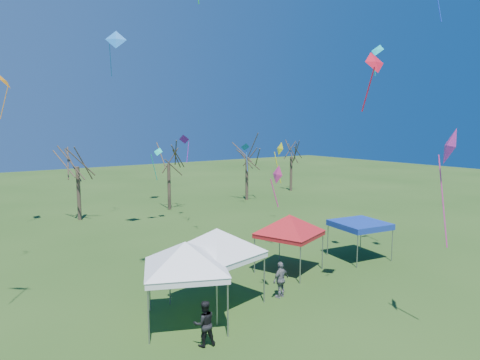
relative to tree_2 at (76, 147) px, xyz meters
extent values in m
plane|color=#234415|center=(2.37, -24.38, -6.29)|extent=(140.00, 140.00, 0.00)
cylinder|color=#3D2D21|center=(0.00, 0.00, -3.97)|extent=(0.32, 0.32, 4.64)
cylinder|color=#3D2D21|center=(8.40, -0.33, -4.05)|extent=(0.32, 0.32, 4.49)
cylinder|color=#3D2D21|center=(17.72, -0.38, -4.05)|extent=(0.32, 0.32, 4.47)
cylinder|color=#3D2D21|center=(26.09, 1.69, -4.17)|extent=(0.32, 0.32, 4.23)
cylinder|color=gray|center=(-3.75, -23.33, -5.22)|extent=(0.06, 0.06, 2.14)
cylinder|color=gray|center=(-2.52, -20.60, -5.22)|extent=(0.06, 0.06, 2.14)
cylinder|color=gray|center=(-1.01, -24.56, -5.22)|extent=(0.06, 0.06, 2.14)
cylinder|color=gray|center=(0.22, -21.83, -5.22)|extent=(0.06, 0.06, 2.14)
cube|color=white|center=(-1.77, -22.58, -4.02)|extent=(4.25, 4.25, 0.26)
pyramid|color=white|center=(-1.77, -22.58, -2.82)|extent=(4.15, 4.15, 1.07)
cylinder|color=gray|center=(-0.85, -23.51, -5.19)|extent=(0.07, 0.07, 2.19)
cylinder|color=gray|center=(-1.49, -20.51, -5.19)|extent=(0.07, 0.07, 2.19)
cylinder|color=gray|center=(2.15, -22.86, -5.19)|extent=(0.07, 0.07, 2.19)
cylinder|color=gray|center=(1.51, -19.87, -5.19)|extent=(0.07, 0.07, 2.19)
cube|color=white|center=(0.33, -21.69, -3.97)|extent=(3.91, 3.91, 0.26)
pyramid|color=white|center=(0.33, -21.69, -2.74)|extent=(4.54, 4.54, 1.10)
cylinder|color=gray|center=(5.14, -22.10, -5.29)|extent=(0.06, 0.06, 2.00)
cylinder|color=gray|center=(4.19, -19.47, -5.29)|extent=(0.06, 0.06, 2.00)
cylinder|color=gray|center=(7.78, -21.15, -5.29)|extent=(0.06, 0.06, 2.00)
cylinder|color=gray|center=(6.82, -18.51, -5.29)|extent=(0.06, 0.06, 2.00)
cube|color=#A71015|center=(5.98, -20.31, -4.17)|extent=(3.85, 3.85, 0.24)
pyramid|color=#A71015|center=(5.98, -20.31, -3.04)|extent=(4.00, 4.00, 1.00)
cylinder|color=gray|center=(9.56, -22.17, -5.32)|extent=(0.06, 0.06, 1.93)
cylinder|color=gray|center=(9.98, -19.50, -5.32)|extent=(0.06, 0.06, 1.93)
cylinder|color=gray|center=(12.23, -22.60, -5.32)|extent=(0.06, 0.06, 1.93)
cylinder|color=gray|center=(12.66, -19.92, -5.32)|extent=(0.06, 0.06, 1.93)
cube|color=navy|center=(11.11, -21.05, -4.24)|extent=(3.32, 3.32, 0.23)
cube|color=navy|center=(11.11, -21.05, -4.07)|extent=(3.32, 3.32, 0.12)
imported|color=black|center=(-2.10, -24.62, -5.42)|extent=(0.99, 0.85, 1.74)
imported|color=slate|center=(3.17, -22.85, -5.42)|extent=(1.08, 0.59, 1.75)
cone|color=blue|center=(0.79, -8.30, 7.68)|extent=(1.59, 1.24, 1.32)
cube|color=blue|center=(0.42, -8.14, 6.28)|extent=(0.38, 0.79, 2.11)
cone|color=red|center=(5.50, -25.98, 4.51)|extent=(1.10, 0.69, 0.95)
cube|color=red|center=(5.18, -25.93, 3.36)|extent=(0.14, 0.68, 1.80)
cone|color=#CD2D71|center=(2.53, -23.23, -0.29)|extent=(0.36, 0.87, 0.85)
cube|color=#CD2D71|center=(2.57, -23.03, -1.16)|extent=(0.45, 0.12, 1.33)
cone|color=#EA349D|center=(5.28, -29.47, 1.16)|extent=(1.33, 1.31, 1.35)
cube|color=#EA349D|center=(5.46, -29.30, -0.93)|extent=(0.40, 0.41, 3.49)
cone|color=yellow|center=(7.70, -17.41, 0.43)|extent=(0.46, 0.89, 0.85)
cube|color=yellow|center=(7.75, -17.18, -0.79)|extent=(0.51, 0.16, 2.02)
cone|color=purple|center=(6.30, -7.52, 0.78)|extent=(0.90, 0.93, 0.77)
cube|color=purple|center=(6.49, -7.72, -0.26)|extent=(0.47, 0.43, 1.66)
cone|color=blue|center=(15.52, -3.07, -0.29)|extent=(1.05, 0.81, 0.81)
cube|color=blue|center=(15.70, -3.11, -1.64)|extent=(0.15, 0.40, 2.25)
cone|color=orange|center=(-5.22, -1.25, 5.15)|extent=(1.46, 1.68, 1.20)
cube|color=orange|center=(-5.38, -1.57, 3.55)|extent=(0.70, 0.37, 2.50)
cone|color=#0ED2A9|center=(5.17, -5.07, -0.29)|extent=(0.90, 0.97, 0.69)
cube|color=#0ED2A9|center=(4.93, -4.71, -1.62)|extent=(0.76, 0.53, 2.27)
cone|color=#0DD1D1|center=(10.03, -22.63, 5.91)|extent=(0.58, 0.81, 0.66)
cube|color=#0DD1D1|center=(10.02, -22.47, 5.14)|extent=(0.36, 0.08, 1.17)
camera|label=1|loc=(-9.76, -37.64, 1.91)|focal=32.00mm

